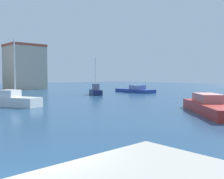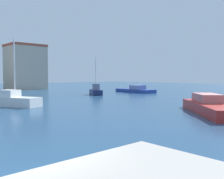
# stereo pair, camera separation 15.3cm
# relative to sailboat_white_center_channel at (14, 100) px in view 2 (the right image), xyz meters

# --- Properties ---
(water) EXTENTS (160.00, 160.00, 0.00)m
(water) POSITION_rel_sailboat_white_center_channel_xyz_m (8.08, 1.64, -0.59)
(water) COLOR navy
(water) RESTS_ON ground
(sailboat_white_center_channel) EXTENTS (3.67, 5.47, 6.37)m
(sailboat_white_center_channel) POSITION_rel_sailboat_white_center_channel_xyz_m (0.00, 0.00, 0.00)
(sailboat_white_center_channel) COLOR white
(sailboat_white_center_channel) RESTS_ON water
(motorboat_red_mid_harbor) EXTENTS (7.59, 7.72, 1.43)m
(motorboat_red_mid_harbor) POSITION_rel_sailboat_white_center_channel_xyz_m (9.52, -14.86, -0.08)
(motorboat_red_mid_harbor) COLOR #B22823
(motorboat_red_mid_harbor) RESTS_ON water
(sailboat_navy_behind_lamppost) EXTENTS (3.35, 4.48, 5.83)m
(sailboat_navy_behind_lamppost) POSITION_rel_sailboat_white_center_channel_xyz_m (15.25, 6.74, 0.02)
(sailboat_navy_behind_lamppost) COLOR #19234C
(sailboat_navy_behind_lamppost) RESTS_ON water
(motorboat_blue_near_pier) EXTENTS (3.23, 8.01, 1.31)m
(motorboat_blue_near_pier) POSITION_rel_sailboat_white_center_channel_xyz_m (24.21, 6.62, -0.16)
(motorboat_blue_near_pier) COLOR #233D93
(motorboat_blue_near_pier) RESTS_ON water
(waterfront_apartments) EXTENTS (7.69, 6.97, 9.92)m
(waterfront_apartments) POSITION_rel_sailboat_white_center_channel_xyz_m (14.51, 31.27, 4.38)
(waterfront_apartments) COLOR #B2A893
(waterfront_apartments) RESTS_ON ground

